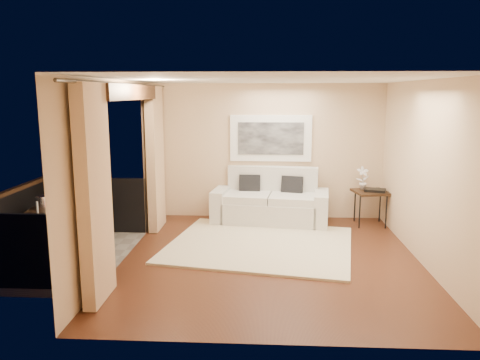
# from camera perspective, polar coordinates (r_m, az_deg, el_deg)

# --- Properties ---
(floor) EXTENTS (5.00, 5.00, 0.00)m
(floor) POSITION_cam_1_polar(r_m,az_deg,el_deg) (7.30, 3.73, -9.55)
(floor) COLOR #512917
(floor) RESTS_ON ground
(room_shell) EXTENTS (5.00, 6.40, 5.00)m
(room_shell) POSITION_cam_1_polar(r_m,az_deg,el_deg) (7.15, -13.63, 10.36)
(room_shell) COLOR white
(room_shell) RESTS_ON ground
(balcony) EXTENTS (1.81, 2.60, 1.17)m
(balcony) POSITION_cam_1_polar(r_m,az_deg,el_deg) (7.92, -21.12, -7.28)
(balcony) COLOR #605B56
(balcony) RESTS_ON ground
(curtains) EXTENTS (0.16, 4.80, 2.64)m
(curtains) POSITION_cam_1_polar(r_m,az_deg,el_deg) (7.24, -13.07, 0.97)
(curtains) COLOR #D4AC82
(curtains) RESTS_ON ground
(artwork) EXTENTS (1.62, 0.07, 0.92)m
(artwork) POSITION_cam_1_polar(r_m,az_deg,el_deg) (9.36, 3.77, 5.09)
(artwork) COLOR white
(artwork) RESTS_ON room_shell
(rug) EXTENTS (3.36, 3.06, 0.04)m
(rug) POSITION_cam_1_polar(r_m,az_deg,el_deg) (7.89, 2.46, -7.85)
(rug) COLOR beige
(rug) RESTS_ON floor
(sofa) EXTENTS (2.32, 1.22, 1.06)m
(sofa) POSITION_cam_1_polar(r_m,az_deg,el_deg) (9.21, 3.76, -2.86)
(sofa) COLOR silver
(sofa) RESTS_ON floor
(side_table) EXTENTS (0.72, 0.72, 0.67)m
(side_table) POSITION_cam_1_polar(r_m,az_deg,el_deg) (9.28, 15.66, -1.63)
(side_table) COLOR black
(side_table) RESTS_ON floor
(tray) EXTENTS (0.45, 0.39, 0.05)m
(tray) POSITION_cam_1_polar(r_m,az_deg,el_deg) (9.23, 16.15, -1.20)
(tray) COLOR black
(tray) RESTS_ON side_table
(orchid) EXTENTS (0.26, 0.20, 0.45)m
(orchid) POSITION_cam_1_polar(r_m,az_deg,el_deg) (9.33, 14.74, 0.24)
(orchid) COLOR white
(orchid) RESTS_ON side_table
(bistro_table) EXTENTS (0.67, 0.67, 0.69)m
(bistro_table) POSITION_cam_1_polar(r_m,az_deg,el_deg) (7.97, -22.57, -4.04)
(bistro_table) COLOR black
(bistro_table) RESTS_ON balcony
(balcony_chair_far) EXTENTS (0.53, 0.53, 1.04)m
(balcony_chair_far) POSITION_cam_1_polar(r_m,az_deg,el_deg) (8.54, -19.64, -2.93)
(balcony_chair_far) COLOR black
(balcony_chair_far) RESTS_ON balcony
(balcony_chair_near) EXTENTS (0.42, 0.42, 0.87)m
(balcony_chair_near) POSITION_cam_1_polar(r_m,az_deg,el_deg) (6.84, -20.69, -7.23)
(balcony_chair_near) COLOR black
(balcony_chair_near) RESTS_ON balcony
(ice_bucket) EXTENTS (0.18, 0.18, 0.20)m
(ice_bucket) POSITION_cam_1_polar(r_m,az_deg,el_deg) (8.09, -23.02, -2.53)
(ice_bucket) COLOR white
(ice_bucket) RESTS_ON bistro_table
(candle) EXTENTS (0.06, 0.06, 0.07)m
(candle) POSITION_cam_1_polar(r_m,az_deg,el_deg) (8.02, -21.61, -3.01)
(candle) COLOR red
(candle) RESTS_ON bistro_table
(vase) EXTENTS (0.04, 0.04, 0.18)m
(vase) POSITION_cam_1_polar(r_m,az_deg,el_deg) (7.81, -23.49, -3.08)
(vase) COLOR white
(vase) RESTS_ON bistro_table
(glass_a) EXTENTS (0.06, 0.06, 0.12)m
(glass_a) POSITION_cam_1_polar(r_m,az_deg,el_deg) (7.78, -22.23, -3.27)
(glass_a) COLOR silver
(glass_a) RESTS_ON bistro_table
(glass_b) EXTENTS (0.06, 0.06, 0.12)m
(glass_b) POSITION_cam_1_polar(r_m,az_deg,el_deg) (7.87, -21.35, -3.06)
(glass_b) COLOR silver
(glass_b) RESTS_ON bistro_table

